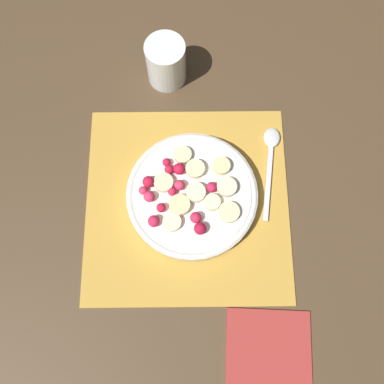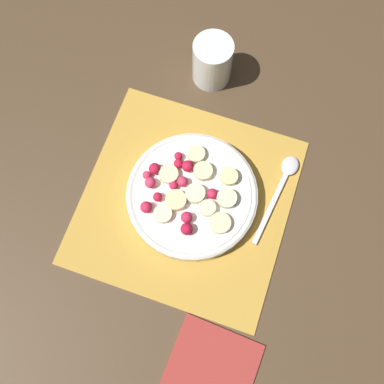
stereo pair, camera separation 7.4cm
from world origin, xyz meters
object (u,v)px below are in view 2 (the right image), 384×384
Objects in this scene: fruit_bowl at (192,195)px; drinking_glass at (212,62)px; spoon at (283,180)px; napkin at (211,371)px.

drinking_glass is (-0.05, 0.26, 0.02)m from fruit_bowl.
fruit_bowl is 1.27× the size of spoon.
spoon is (0.15, 0.08, -0.01)m from fruit_bowl.
napkin is at bearing -71.95° from drinking_glass.
napkin is at bearing -176.25° from spoon.
drinking_glass is at bearing 56.21° from spoon.
drinking_glass is at bearing 108.05° from napkin.
drinking_glass reaches higher than fruit_bowl.
spoon is 1.95× the size of drinking_glass.
drinking_glass is 0.55m from napkin.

